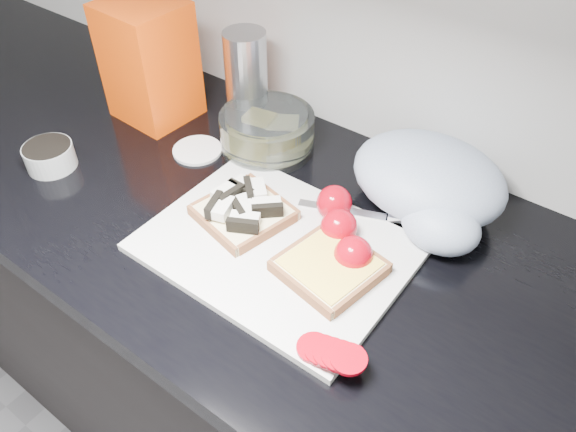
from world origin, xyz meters
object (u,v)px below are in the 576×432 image
object	(u,v)px
cutting_board	(277,247)
steel_canister	(247,81)
bread_bag	(150,62)
glass_bowl	(267,132)

from	to	relation	value
cutting_board	steel_canister	bearing A→B (deg)	136.50
cutting_board	steel_canister	size ratio (longest dim) A/B	2.05
cutting_board	bread_bag	world-z (taller)	bread_bag
glass_bowl	bread_bag	size ratio (longest dim) A/B	0.77
cutting_board	glass_bowl	size ratio (longest dim) A/B	2.24
glass_bowl	bread_bag	distance (m)	0.28
cutting_board	bread_bag	xyz separation A→B (m)	(-0.44, 0.17, 0.11)
cutting_board	bread_bag	distance (m)	0.48
bread_bag	steel_canister	bearing A→B (deg)	27.80
steel_canister	bread_bag	bearing A→B (deg)	-155.08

